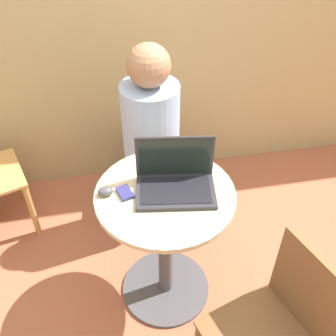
{
  "coord_description": "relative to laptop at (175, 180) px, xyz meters",
  "views": [
    {
      "loc": [
        -0.22,
        -1.24,
        1.98
      ],
      "look_at": [
        0.02,
        0.05,
        0.86
      ],
      "focal_mm": 42.0,
      "sensor_mm": 36.0,
      "label": 1
    }
  ],
  "objects": [
    {
      "name": "cell_phone",
      "position": [
        -0.23,
        0.0,
        -0.04
      ],
      "size": [
        0.08,
        0.1,
        0.02
      ],
      "color": "navy",
      "rests_on": "round_table"
    },
    {
      "name": "chair_empty",
      "position": [
        0.3,
        -0.59,
        -0.37
      ],
      "size": [
        0.5,
        0.5,
        0.84
      ],
      "color": "brown",
      "rests_on": "ground_plane"
    },
    {
      "name": "laptop",
      "position": [
        0.0,
        0.0,
        0.0
      ],
      "size": [
        0.38,
        0.27,
        0.23
      ],
      "color": "#2D2D33",
      "rests_on": "round_table"
    },
    {
      "name": "round_table",
      "position": [
        -0.05,
        -0.02,
        -0.33
      ],
      "size": [
        0.64,
        0.64,
        0.76
      ],
      "color": "#4C4C51",
      "rests_on": "ground_plane"
    },
    {
      "name": "computer_mouse",
      "position": [
        -0.31,
        0.01,
        -0.03
      ],
      "size": [
        0.07,
        0.05,
        0.04
      ],
      "color": "#4C4C51",
      "rests_on": "round_table"
    },
    {
      "name": "person_seated",
      "position": [
        -0.03,
        0.58,
        -0.29
      ],
      "size": [
        0.32,
        0.5,
        1.22
      ],
      "color": "#3D4766",
      "rests_on": "ground_plane"
    },
    {
      "name": "ground_plane",
      "position": [
        -0.05,
        -0.02,
        -0.81
      ],
      "size": [
        12.0,
        12.0,
        0.0
      ],
      "primitive_type": "plane",
      "color": "#B26042"
    }
  ]
}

